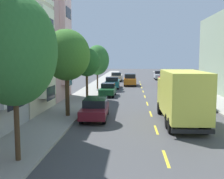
{
  "coord_description": "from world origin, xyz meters",
  "views": [
    {
      "loc": [
        -1.58,
        -5.08,
        4.5
      ],
      "look_at": [
        -3.4,
        20.6,
        1.54
      ],
      "focal_mm": 44.22,
      "sensor_mm": 36.0,
      "label": 1
    }
  ],
  "objects": [
    {
      "name": "parked_pickup_charcoal",
      "position": [
        4.32,
        20.87,
        0.83
      ],
      "size": [
        2.14,
        5.35,
        1.73
      ],
      "color": "#333338",
      "rests_on": "ground_plane"
    },
    {
      "name": "parked_hatchback_forest",
      "position": [
        -4.36,
        27.2,
        0.76
      ],
      "size": [
        1.82,
        4.03,
        1.5
      ],
      "color": "#194C28",
      "rests_on": "ground_plane"
    },
    {
      "name": "townhouse_fourth_rose",
      "position": [
        -14.72,
        23.72,
        5.86
      ],
      "size": [
        12.85,
        6.64,
        12.12
      ],
      "color": "#CC9E9E",
      "rests_on": "ground_plane"
    },
    {
      "name": "street_tree_third",
      "position": [
        -6.4,
        24.45,
        4.01
      ],
      "size": [
        2.87,
        2.87,
        5.42
      ],
      "color": "#47331E",
      "rests_on": "sidewalk_left"
    },
    {
      "name": "parked_pickup_red",
      "position": [
        4.32,
        43.18,
        0.83
      ],
      "size": [
        2.04,
        5.32,
        1.73
      ],
      "color": "#AD1E1E",
      "rests_on": "ground_plane"
    },
    {
      "name": "parked_pickup_teal",
      "position": [
        -4.39,
        35.7,
        0.83
      ],
      "size": [
        2.1,
        5.34,
        1.73
      ],
      "color": "#195B60",
      "rests_on": "ground_plane"
    },
    {
      "name": "delivery_box_truck",
      "position": [
        1.8,
        13.72,
        2.03
      ],
      "size": [
        2.51,
        7.88,
        3.64
      ],
      "color": "#D8D84C",
      "rests_on": "ground_plane"
    },
    {
      "name": "sidewalk_right",
      "position": [
        7.1,
        28.0,
        0.07
      ],
      "size": [
        3.2,
        120.0,
        0.14
      ],
      "primitive_type": "cube",
      "color": "#99968E",
      "rests_on": "ground_plane"
    },
    {
      "name": "moving_orange_sedan",
      "position": [
        -1.8,
        39.86,
        0.99
      ],
      "size": [
        1.95,
        4.8,
        1.93
      ],
      "color": "orange",
      "rests_on": "ground_plane"
    },
    {
      "name": "parked_pickup_champagne",
      "position": [
        -4.44,
        48.36,
        0.83
      ],
      "size": [
        2.09,
        5.33,
        1.73
      ],
      "color": "tan",
      "rests_on": "ground_plane"
    },
    {
      "name": "street_tree_farthest",
      "position": [
        -6.4,
        33.67,
        4.19
      ],
      "size": [
        3.33,
        3.33,
        6.15
      ],
      "color": "#47331E",
      "rests_on": "sidewalk_left"
    },
    {
      "name": "ground_plane",
      "position": [
        0.0,
        30.0,
        0.0
      ],
      "size": [
        160.0,
        160.0,
        0.0
      ],
      "primitive_type": "plane",
      "color": "#424244"
    },
    {
      "name": "parked_wagon_burgundy",
      "position": [
        -4.25,
        14.95,
        0.8
      ],
      "size": [
        1.95,
        4.75,
        1.5
      ],
      "color": "maroon",
      "rests_on": "ground_plane"
    },
    {
      "name": "lane_centerline_dashes",
      "position": [
        0.0,
        24.5,
        0.0
      ],
      "size": [
        0.14,
        47.2,
        0.01
      ],
      "color": "yellow",
      "rests_on": "ground_plane"
    },
    {
      "name": "street_tree_nearest",
      "position": [
        -6.4,
        6.0,
        4.82
      ],
      "size": [
        3.56,
        3.56,
        7.01
      ],
      "color": "#47331E",
      "rests_on": "sidewalk_left"
    },
    {
      "name": "parked_wagon_sky",
      "position": [
        4.31,
        35.72,
        0.8
      ],
      "size": [
        1.83,
        4.7,
        1.5
      ],
      "color": "#7A9EC6",
      "rests_on": "ground_plane"
    },
    {
      "name": "sidewalk_left",
      "position": [
        -7.1,
        28.0,
        0.07
      ],
      "size": [
        3.2,
        120.0,
        0.14
      ],
      "primitive_type": "cube",
      "color": "#99968E",
      "rests_on": "ground_plane"
    },
    {
      "name": "street_tree_second",
      "position": [
        -6.4,
        15.23,
        4.69
      ],
      "size": [
        3.51,
        3.51,
        6.48
      ],
      "color": "#47331E",
      "rests_on": "sidewalk_left"
    },
    {
      "name": "parked_pickup_silver",
      "position": [
        4.24,
        53.24,
        0.83
      ],
      "size": [
        2.07,
        5.33,
        1.73
      ],
      "color": "#B2B5BA",
      "rests_on": "ground_plane"
    }
  ]
}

